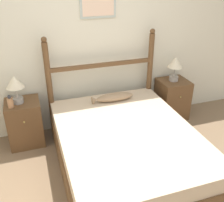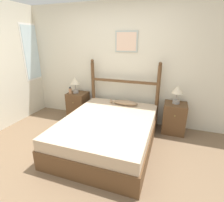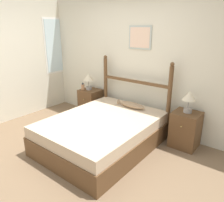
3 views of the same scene
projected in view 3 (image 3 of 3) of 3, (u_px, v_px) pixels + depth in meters
name	position (u px, v px, depth m)	size (l,w,h in m)	color
ground_plane	(68.00, 157.00, 3.46)	(16.00, 16.00, 0.00)	#7A6047
wall_back	(131.00, 63.00, 4.33)	(6.40, 0.08, 2.55)	beige
bed	(103.00, 133.00, 3.70)	(1.53, 2.00, 0.51)	brown
headboard	(134.00, 92.00, 4.26)	(1.53, 0.08, 1.40)	brown
nightstand_left	(91.00, 103.00, 4.97)	(0.43, 0.43, 0.62)	brown
nightstand_right	(185.00, 130.00, 3.69)	(0.43, 0.43, 0.62)	brown
table_lamp_left	(88.00, 79.00, 4.81)	(0.22, 0.22, 0.36)	gray
table_lamp_right	(189.00, 98.00, 3.52)	(0.22, 0.22, 0.36)	gray
bottle	(83.00, 87.00, 4.84)	(0.07, 0.07, 0.16)	tan
fish_pillow	(131.00, 105.00, 4.09)	(0.58, 0.15, 0.11)	#997A5B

